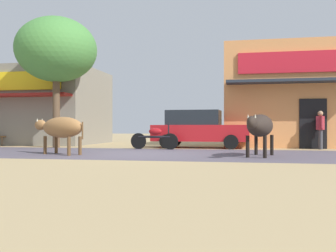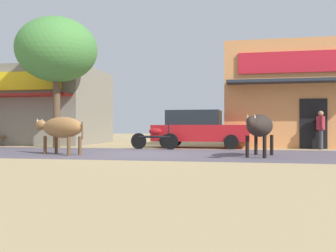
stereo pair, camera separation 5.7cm
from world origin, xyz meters
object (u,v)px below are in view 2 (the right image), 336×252
(parked_motorcycle, at_px, (155,138))
(cow_far_dark, at_px, (260,126))
(parked_hatchback_car, at_px, (199,129))
(cafe_chair_near_tree, at_px, (5,135))
(roadside_tree, at_px, (57,50))
(cow_near_brown, at_px, (61,128))
(pedestrian_by_shop, at_px, (321,127))

(parked_motorcycle, bearing_deg, cow_far_dark, -38.12)
(parked_hatchback_car, xyz_separation_m, cafe_chair_near_tree, (-9.69, 0.31, -0.33))
(roadside_tree, xyz_separation_m, cow_near_brown, (2.21, -3.95, -3.45))
(cow_near_brown, bearing_deg, pedestrian_by_shop, 27.67)
(roadside_tree, xyz_separation_m, parked_hatchback_car, (6.25, 0.99, -3.49))
(parked_hatchback_car, bearing_deg, pedestrian_by_shop, -2.25)
(cow_near_brown, relative_size, pedestrian_by_shop, 1.53)
(roadside_tree, bearing_deg, parked_hatchback_car, 8.97)
(pedestrian_by_shop, xyz_separation_m, cafe_chair_near_tree, (-14.69, 0.51, -0.40))
(parked_hatchback_car, height_order, parked_motorcycle, parked_hatchback_car)
(parked_hatchback_car, distance_m, cow_near_brown, 6.38)
(cow_far_dark, relative_size, pedestrian_by_shop, 1.63)
(parked_hatchback_car, bearing_deg, cafe_chair_near_tree, 178.15)
(parked_hatchback_car, relative_size, cow_far_dark, 1.65)
(parked_hatchback_car, xyz_separation_m, cow_near_brown, (-4.04, -4.94, 0.04))
(parked_motorcycle, xyz_separation_m, cow_near_brown, (-2.39, -3.49, 0.40))
(parked_motorcycle, distance_m, cafe_chair_near_tree, 8.23)
(parked_hatchback_car, height_order, cow_near_brown, parked_hatchback_car)
(cow_near_brown, distance_m, pedestrian_by_shop, 10.21)
(parked_motorcycle, xyz_separation_m, cafe_chair_near_tree, (-8.04, 1.77, 0.03))
(parked_hatchback_car, distance_m, cafe_chair_near_tree, 9.70)
(pedestrian_by_shop, height_order, cafe_chair_near_tree, pedestrian_by_shop)
(parked_hatchback_car, relative_size, cow_near_brown, 1.75)
(cafe_chair_near_tree, bearing_deg, parked_hatchback_car, -1.85)
(roadside_tree, distance_m, parked_hatchback_car, 7.22)
(parked_motorcycle, distance_m, pedestrian_by_shop, 6.78)
(parked_hatchback_car, distance_m, pedestrian_by_shop, 5.01)
(parked_hatchback_car, bearing_deg, cow_near_brown, -129.29)
(cow_near_brown, distance_m, cafe_chair_near_tree, 7.72)
(pedestrian_by_shop, bearing_deg, cow_near_brown, -152.33)
(parked_hatchback_car, height_order, cafe_chair_near_tree, parked_hatchback_car)
(roadside_tree, distance_m, cow_near_brown, 5.69)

